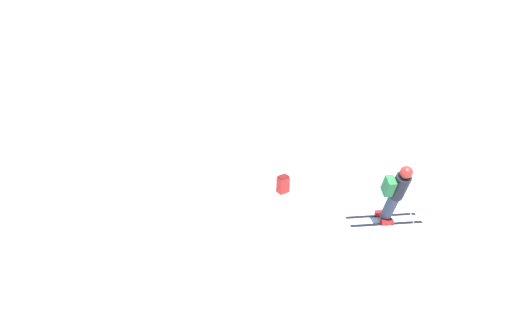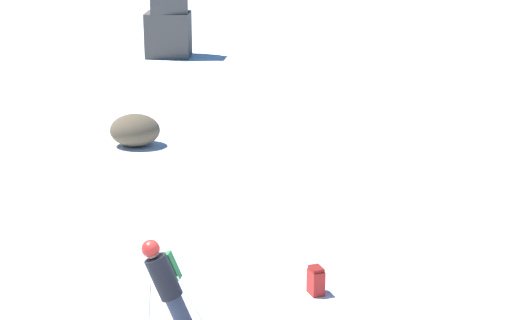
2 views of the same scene
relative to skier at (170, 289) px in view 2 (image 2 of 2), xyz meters
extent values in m
cylinder|color=black|center=(-0.08, -0.02, 0.20)|extent=(0.60, 0.40, 0.73)
sphere|color=tan|center=(-0.25, 0.00, 0.61)|extent=(0.33, 0.27, 0.31)
sphere|color=#AD231E|center=(-0.26, 0.00, 0.64)|extent=(0.38, 0.31, 0.35)
cube|color=#236633|center=(-0.07, 0.24, 0.23)|extent=(0.44, 0.23, 0.51)
cube|color=#4C4742|center=(-3.10, 24.32, -0.08)|extent=(1.84, 1.56, 1.85)
cube|color=#AD231E|center=(2.24, 1.95, -0.78)|extent=(0.32, 0.36, 0.44)
cube|color=maroon|center=(2.24, 1.95, -0.53)|extent=(0.29, 0.33, 0.06)
ellipsoid|color=brown|center=(-2.33, 10.87, -0.56)|extent=(1.36, 1.16, 0.88)
camera|label=1|loc=(-6.90, 4.74, 4.46)|focal=28.00mm
camera|label=2|loc=(1.59, -11.41, 5.56)|focal=60.00mm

